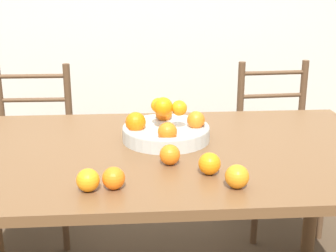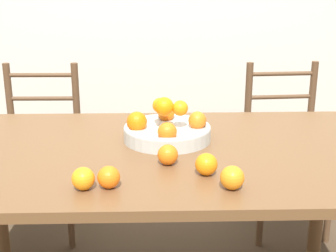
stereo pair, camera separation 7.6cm
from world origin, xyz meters
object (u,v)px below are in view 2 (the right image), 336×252
at_px(orange_loose_3, 109,177).
at_px(orange_loose_2, 206,164).
at_px(chair_right, 285,150).
at_px(orange_loose_1, 83,179).
at_px(fruit_bowl, 167,129).
at_px(orange_loose_0, 168,155).
at_px(chair_left, 41,152).
at_px(orange_loose_4, 232,178).

bearing_deg(orange_loose_3, orange_loose_2, 16.50).
relative_size(orange_loose_2, chair_right, 0.08).
distance_m(orange_loose_1, orange_loose_2, 0.40).
xyz_separation_m(fruit_bowl, orange_loose_3, (-0.19, -0.45, -0.01)).
bearing_deg(orange_loose_2, orange_loose_1, -165.29).
bearing_deg(orange_loose_2, orange_loose_3, -163.50).
bearing_deg(orange_loose_0, chair_right, 53.78).
bearing_deg(orange_loose_3, chair_left, 113.64).
distance_m(orange_loose_0, orange_loose_1, 0.33).
distance_m(orange_loose_2, orange_loose_3, 0.33).
height_order(orange_loose_2, orange_loose_3, orange_loose_2).
height_order(orange_loose_0, chair_right, chair_right).
distance_m(orange_loose_2, chair_left, 1.36).
distance_m(orange_loose_0, orange_loose_3, 0.27).
relative_size(orange_loose_3, chair_right, 0.08).
relative_size(fruit_bowl, orange_loose_4, 4.67).
distance_m(orange_loose_1, chair_left, 1.27).
relative_size(fruit_bowl, orange_loose_3, 4.94).
xyz_separation_m(fruit_bowl, orange_loose_0, (-0.00, -0.26, -0.01)).
height_order(fruit_bowl, chair_right, fruit_bowl).
distance_m(orange_loose_2, chair_right, 1.24).
height_order(chair_left, chair_right, same).
distance_m(fruit_bowl, orange_loose_1, 0.53).
xyz_separation_m(orange_loose_0, orange_loose_4, (0.19, -0.21, 0.00)).
xyz_separation_m(chair_left, chair_right, (1.38, -0.00, 0.00)).
bearing_deg(fruit_bowl, orange_loose_2, -71.39).
bearing_deg(chair_left, chair_right, 0.88).
height_order(orange_loose_1, orange_loose_4, orange_loose_4).
xyz_separation_m(orange_loose_0, chair_right, (0.69, 0.95, -0.34)).
bearing_deg(orange_loose_0, fruit_bowl, 89.20).
xyz_separation_m(orange_loose_0, orange_loose_1, (-0.27, -0.20, -0.00)).
height_order(orange_loose_0, orange_loose_1, same).
bearing_deg(orange_loose_2, fruit_bowl, 108.61).
bearing_deg(chair_right, orange_loose_3, -131.74).
bearing_deg(orange_loose_0, orange_loose_3, -135.08).
distance_m(fruit_bowl, chair_left, 1.03).
bearing_deg(orange_loose_2, orange_loose_0, 142.66).
xyz_separation_m(orange_loose_1, orange_loose_3, (0.08, 0.01, -0.00)).
height_order(fruit_bowl, orange_loose_4, fruit_bowl).
bearing_deg(orange_loose_3, chair_right, 52.15).
distance_m(orange_loose_2, orange_loose_4, 0.13).
height_order(orange_loose_1, chair_right, chair_right).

